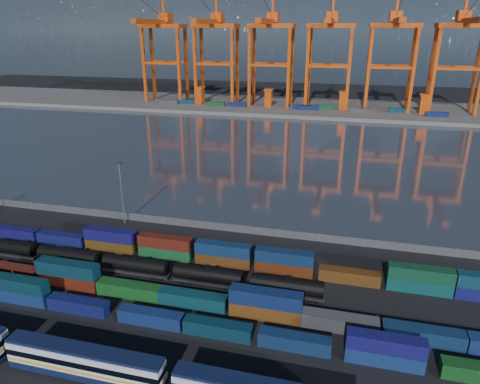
# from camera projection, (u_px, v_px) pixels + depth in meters

# --- Properties ---
(ground) EXTENTS (700.00, 700.00, 0.00)m
(ground) POSITION_uv_depth(u_px,v_px,m) (201.00, 296.00, 80.90)
(ground) COLOR black
(ground) RESTS_ON ground
(harbor_water) EXTENTS (700.00, 700.00, 0.00)m
(harbor_water) POSITION_uv_depth(u_px,v_px,m) (285.00, 152.00, 175.98)
(harbor_water) COLOR #303845
(harbor_water) RESTS_ON ground
(far_quay) EXTENTS (700.00, 70.00, 2.00)m
(far_quay) POSITION_uv_depth(u_px,v_px,m) (310.00, 107.00, 270.71)
(far_quay) COLOR #514F4C
(far_quay) RESTS_ON ground
(passenger_train) EXTENTS (76.11, 2.98, 5.11)m
(passenger_train) POSITION_uv_depth(u_px,v_px,m) (85.00, 363.00, 61.19)
(passenger_train) COLOR silver
(passenger_train) RESTS_ON ground
(container_row_south) EXTENTS (139.53, 2.33, 4.97)m
(container_row_south) POSITION_uv_depth(u_px,v_px,m) (103.00, 306.00, 74.72)
(container_row_south) COLOR #444749
(container_row_south) RESTS_ON ground
(container_row_mid) EXTENTS (129.03, 2.57, 5.47)m
(container_row_mid) POSITION_uv_depth(u_px,v_px,m) (216.00, 301.00, 76.26)
(container_row_mid) COLOR #0F234C
(container_row_mid) RESTS_ON ground
(container_row_north) EXTENTS (141.60, 2.44, 5.19)m
(container_row_north) POSITION_uv_depth(u_px,v_px,m) (279.00, 263.00, 87.92)
(container_row_north) COLOR #141156
(container_row_north) RESTS_ON ground
(tanker_string) EXTENTS (91.74, 3.06, 4.38)m
(tanker_string) POSITION_uv_depth(u_px,v_px,m) (102.00, 261.00, 88.94)
(tanker_string) COLOR black
(tanker_string) RESTS_ON ground
(waterfront_fence) EXTENTS (160.12, 0.12, 2.20)m
(waterfront_fence) POSITION_uv_depth(u_px,v_px,m) (238.00, 229.00, 105.90)
(waterfront_fence) COLOR #595B5E
(waterfront_fence) RESTS_ON ground
(yard_light_mast) EXTENTS (1.60, 0.40, 16.60)m
(yard_light_mast) POSITION_uv_depth(u_px,v_px,m) (121.00, 190.00, 108.06)
(yard_light_mast) COLOR slate
(yard_light_mast) RESTS_ON ground
(gantry_cranes) EXTENTS (202.37, 52.55, 71.17)m
(gantry_cranes) POSITION_uv_depth(u_px,v_px,m) (300.00, 36.00, 251.03)
(gantry_cranes) COLOR #D4480E
(gantry_cranes) RESTS_ON ground
(quay_containers) EXTENTS (172.58, 10.99, 2.60)m
(quay_containers) POSITION_uv_depth(u_px,v_px,m) (290.00, 107.00, 259.26)
(quay_containers) COLOR navy
(quay_containers) RESTS_ON far_quay
(straddle_carriers) EXTENTS (140.00, 7.00, 11.10)m
(straddle_carriers) POSITION_uv_depth(u_px,v_px,m) (305.00, 99.00, 259.80)
(straddle_carriers) COLOR #D4480E
(straddle_carriers) RESTS_ON far_quay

